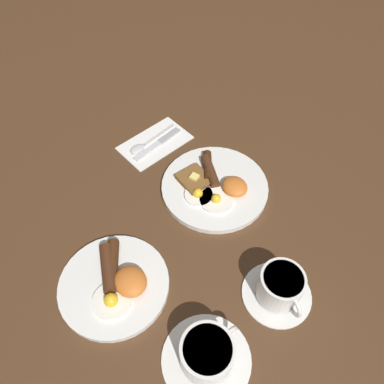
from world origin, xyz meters
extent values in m
plane|color=#4C301C|center=(0.00, 0.00, 0.00)|extent=(3.00, 3.00, 0.00)
cylinder|color=white|center=(0.00, 0.00, 0.01)|extent=(0.26, 0.26, 0.01)
cylinder|color=white|center=(-0.04, 0.03, 0.02)|extent=(0.08, 0.08, 0.01)
sphere|color=yellow|center=(-0.04, 0.03, 0.03)|extent=(0.02, 0.02, 0.02)
cylinder|color=white|center=(0.00, 0.05, 0.02)|extent=(0.07, 0.07, 0.01)
sphere|color=yellow|center=(0.00, 0.05, 0.03)|extent=(0.02, 0.02, 0.02)
ellipsoid|color=orange|center=(-0.04, -0.03, 0.03)|extent=(0.06, 0.06, 0.03)
cylinder|color=#381E0C|center=(0.05, -0.02, 0.03)|extent=(0.08, 0.07, 0.02)
cylinder|color=#472614|center=(0.03, -0.01, 0.03)|extent=(0.10, 0.06, 0.02)
cube|color=brown|center=(0.04, 0.03, 0.02)|extent=(0.08, 0.07, 0.01)
cube|color=#F4E072|center=(0.04, 0.03, 0.03)|extent=(0.03, 0.03, 0.01)
cylinder|color=white|center=(-0.07, 0.33, 0.01)|extent=(0.23, 0.23, 0.01)
cylinder|color=white|center=(-0.10, 0.35, 0.02)|extent=(0.08, 0.08, 0.01)
sphere|color=yellow|center=(-0.10, 0.35, 0.03)|extent=(0.03, 0.03, 0.03)
ellipsoid|color=orange|center=(-0.09, 0.30, 0.03)|extent=(0.07, 0.06, 0.03)
cylinder|color=#402210|center=(-0.03, 0.31, 0.03)|extent=(0.09, 0.07, 0.03)
cylinder|color=#472614|center=(-0.04, 0.32, 0.03)|extent=(0.11, 0.07, 0.03)
cylinder|color=white|center=(-0.29, 0.08, 0.00)|extent=(0.14, 0.14, 0.01)
cylinder|color=white|center=(-0.29, 0.08, 0.04)|extent=(0.09, 0.09, 0.07)
cylinder|color=#56331E|center=(-0.29, 0.08, 0.08)|extent=(0.08, 0.08, 0.00)
torus|color=white|center=(-0.33, 0.09, 0.05)|extent=(0.05, 0.02, 0.05)
cylinder|color=white|center=(-0.30, 0.27, 0.00)|extent=(0.17, 0.17, 0.01)
cylinder|color=white|center=(-0.30, 0.27, 0.04)|extent=(0.10, 0.10, 0.07)
cylinder|color=#56331E|center=(-0.30, 0.27, 0.07)|extent=(0.09, 0.09, 0.00)
torus|color=white|center=(-0.30, 0.22, 0.05)|extent=(0.01, 0.04, 0.04)
cube|color=white|center=(0.22, 0.02, 0.00)|extent=(0.13, 0.20, 0.01)
cube|color=silver|center=(0.21, 0.06, 0.01)|extent=(0.03, 0.09, 0.00)
cube|color=#9E9EA3|center=(0.22, -0.02, 0.01)|extent=(0.03, 0.07, 0.01)
ellipsoid|color=silver|center=(0.23, 0.08, 0.01)|extent=(0.04, 0.05, 0.01)
cube|color=silver|center=(0.24, 0.00, 0.01)|extent=(0.02, 0.11, 0.00)
camera|label=1|loc=(-0.42, 0.40, 0.74)|focal=35.00mm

